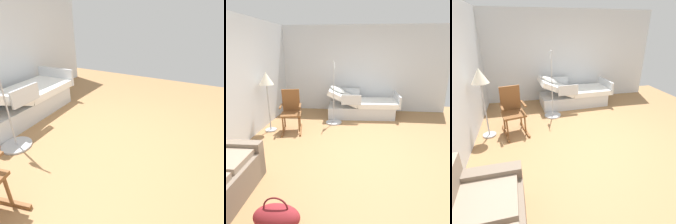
% 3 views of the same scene
% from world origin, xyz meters
% --- Properties ---
extents(ground_plane, '(7.22, 7.22, 0.00)m').
position_xyz_m(ground_plane, '(0.00, 0.00, 0.00)').
color(ground_plane, '#9E7247').
extents(back_wall, '(5.98, 0.10, 2.70)m').
position_xyz_m(back_wall, '(0.00, 2.62, 1.35)').
color(back_wall, silver).
rests_on(back_wall, ground).
extents(side_wall, '(0.10, 5.34, 2.70)m').
position_xyz_m(side_wall, '(2.94, 0.00, 1.35)').
color(side_wall, silver).
rests_on(side_wall, ground).
extents(hospital_bed, '(1.08, 2.14, 0.99)m').
position_xyz_m(hospital_bed, '(2.24, 0.02, 0.30)').
color(hospital_bed, silver).
rests_on(hospital_bed, ground).
extents(rocking_chair, '(0.85, 0.63, 1.05)m').
position_xyz_m(rocking_chair, '(0.91, 1.77, 0.50)').
color(rocking_chair, brown).
rests_on(rocking_chair, ground).
extents(floor_lamp, '(0.34, 0.34, 1.48)m').
position_xyz_m(floor_lamp, '(0.82, 2.30, 1.23)').
color(floor_lamp, '#B2B5BA').
rests_on(floor_lamp, ground).
extents(duffel_bag, '(0.33, 0.56, 0.43)m').
position_xyz_m(duffel_bag, '(-2.10, 0.99, 0.15)').
color(duffel_bag, maroon).
rests_on(duffel_bag, ground).
extents(iv_pole, '(0.44, 0.44, 1.69)m').
position_xyz_m(iv_pole, '(1.55, 0.77, 0.25)').
color(iv_pole, '#B2B5BA').
rests_on(iv_pole, ground).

